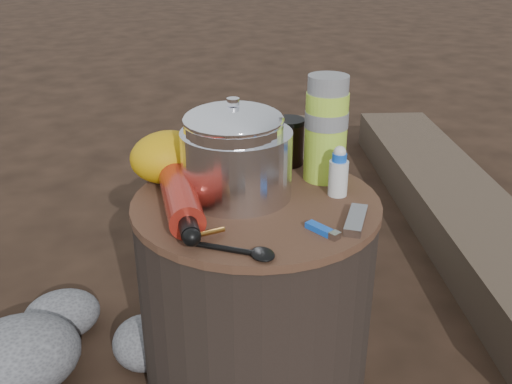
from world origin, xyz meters
name	(u,v)px	position (x,y,z in m)	size (l,w,h in m)	color
ground	(256,376)	(0.00, 0.00, 0.00)	(60.00, 60.00, 0.00)	black
stump	(256,295)	(0.00, 0.00, 0.23)	(0.50, 0.50, 0.46)	black
log_main	(457,209)	(0.94, 0.38, 0.08)	(0.30, 1.78, 0.15)	#45372A
log_small	(287,180)	(0.55, 0.89, 0.06)	(0.25, 1.37, 0.11)	#45372A
foil_windscreen	(237,164)	(-0.02, 0.04, 0.53)	(0.22, 0.22, 0.14)	silver
camping_pot	(234,152)	(-0.03, 0.03, 0.56)	(0.20, 0.20, 0.20)	white
fuel_bottle	(181,200)	(-0.16, 0.00, 0.49)	(0.07, 0.27, 0.07)	#A72419
thermos	(326,129)	(0.18, 0.04, 0.57)	(0.09, 0.09, 0.23)	#AEDB38
travel_mug	(288,142)	(0.15, 0.15, 0.52)	(0.07, 0.07, 0.11)	black
stuff_sack	(168,157)	(-0.13, 0.17, 0.52)	(0.16, 0.13, 0.11)	#CD950A
food_pouch	(217,144)	(-0.02, 0.16, 0.53)	(0.11, 0.03, 0.14)	navy
lighter	(320,228)	(0.05, -0.17, 0.47)	(0.02, 0.07, 0.01)	blue
multitool	(356,220)	(0.13, -0.17, 0.47)	(0.03, 0.11, 0.02)	#A1A1A5
spork	(222,248)	(-0.14, -0.16, 0.47)	(0.03, 0.15, 0.01)	black
squeeze_bottle	(338,174)	(0.16, -0.05, 0.51)	(0.04, 0.04, 0.09)	silver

